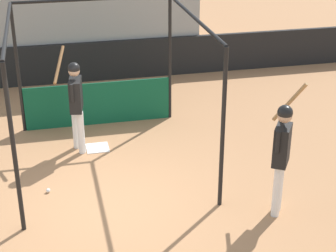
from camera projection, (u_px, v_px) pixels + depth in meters
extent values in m
plane|color=#A8754C|center=(108.00, 205.00, 9.26)|extent=(60.00, 60.00, 0.00)
cube|color=black|center=(77.00, 63.00, 14.37)|extent=(24.00, 0.12, 1.03)
cube|color=#9E9E99|center=(69.00, 5.00, 15.77)|extent=(6.50, 4.00, 3.08)
cube|color=#1E6B3D|center=(20.00, 40.00, 14.27)|extent=(0.45, 0.40, 0.10)
cube|color=#1E6B3D|center=(19.00, 29.00, 14.33)|extent=(0.45, 0.06, 0.40)
cube|color=#1E6B3D|center=(42.00, 38.00, 14.38)|extent=(0.45, 0.40, 0.10)
cube|color=#1E6B3D|center=(41.00, 28.00, 14.44)|extent=(0.45, 0.06, 0.40)
cube|color=#1E6B3D|center=(64.00, 37.00, 14.49)|extent=(0.45, 0.40, 0.10)
cube|color=#1E6B3D|center=(63.00, 27.00, 14.55)|extent=(0.45, 0.06, 0.40)
cube|color=#1E6B3D|center=(85.00, 36.00, 14.60)|extent=(0.45, 0.40, 0.10)
cube|color=#1E6B3D|center=(84.00, 25.00, 14.66)|extent=(0.45, 0.06, 0.40)
cube|color=#1E6B3D|center=(106.00, 35.00, 14.71)|extent=(0.45, 0.40, 0.10)
cube|color=#1E6B3D|center=(105.00, 24.00, 14.77)|extent=(0.45, 0.06, 0.40)
cube|color=#1E6B3D|center=(127.00, 33.00, 14.82)|extent=(0.45, 0.40, 0.10)
cube|color=#1E6B3D|center=(125.00, 23.00, 14.88)|extent=(0.45, 0.06, 0.40)
cube|color=#1E6B3D|center=(147.00, 32.00, 14.93)|extent=(0.45, 0.40, 0.10)
cube|color=#1E6B3D|center=(146.00, 22.00, 14.99)|extent=(0.45, 0.06, 0.40)
cube|color=#1E6B3D|center=(167.00, 31.00, 15.04)|extent=(0.45, 0.40, 0.10)
cube|color=#1E6B3D|center=(166.00, 21.00, 15.10)|extent=(0.45, 0.06, 0.40)
cube|color=#1E6B3D|center=(19.00, 17.00, 14.81)|extent=(0.45, 0.40, 0.10)
cube|color=#1E6B3D|center=(18.00, 7.00, 14.87)|extent=(0.45, 0.06, 0.40)
cube|color=#1E6B3D|center=(40.00, 16.00, 14.92)|extent=(0.45, 0.40, 0.10)
cube|color=#1E6B3D|center=(39.00, 6.00, 14.98)|extent=(0.45, 0.06, 0.40)
cube|color=#1E6B3D|center=(61.00, 15.00, 15.03)|extent=(0.45, 0.40, 0.10)
cube|color=#1E6B3D|center=(60.00, 5.00, 15.09)|extent=(0.45, 0.06, 0.40)
cube|color=#1E6B3D|center=(81.00, 14.00, 15.14)|extent=(0.45, 0.40, 0.10)
cube|color=#1E6B3D|center=(80.00, 4.00, 15.20)|extent=(0.45, 0.06, 0.40)
cube|color=#1E6B3D|center=(102.00, 12.00, 15.25)|extent=(0.45, 0.40, 0.10)
cube|color=#1E6B3D|center=(101.00, 3.00, 15.31)|extent=(0.45, 0.06, 0.40)
cube|color=#1E6B3D|center=(122.00, 11.00, 15.36)|extent=(0.45, 0.40, 0.10)
cube|color=#1E6B3D|center=(121.00, 2.00, 15.42)|extent=(0.45, 0.06, 0.40)
cube|color=#1E6B3D|center=(142.00, 10.00, 15.47)|extent=(0.45, 0.40, 0.10)
cube|color=#1E6B3D|center=(140.00, 1.00, 15.53)|extent=(0.45, 0.06, 0.40)
cube|color=#1E6B3D|center=(161.00, 9.00, 15.58)|extent=(0.45, 0.40, 0.10)
cube|color=#1E6B3D|center=(160.00, 0.00, 15.64)|extent=(0.45, 0.06, 0.40)
cylinder|color=black|center=(14.00, 151.00, 8.08)|extent=(0.07, 0.07, 2.70)
cylinder|color=black|center=(223.00, 131.00, 8.72)|extent=(0.07, 0.07, 2.70)
cylinder|color=black|center=(18.00, 70.00, 11.33)|extent=(0.07, 0.07, 2.70)
cylinder|color=black|center=(170.00, 59.00, 11.96)|extent=(0.07, 0.07, 2.70)
cylinder|color=black|center=(7.00, 27.00, 9.14)|extent=(0.06, 3.67, 0.06)
cylinder|color=black|center=(194.00, 17.00, 9.77)|extent=(0.06, 3.67, 0.06)
cube|color=#0F5133|center=(98.00, 104.00, 11.99)|extent=(3.08, 0.03, 0.95)
cube|color=white|center=(98.00, 148.00, 11.13)|extent=(0.44, 0.44, 0.02)
cylinder|color=white|center=(81.00, 132.00, 10.79)|extent=(0.15, 0.15, 0.87)
cylinder|color=white|center=(76.00, 128.00, 10.98)|extent=(0.15, 0.15, 0.87)
cube|color=black|center=(76.00, 95.00, 10.57)|extent=(0.29, 0.53, 0.61)
sphere|color=tan|center=(74.00, 71.00, 10.37)|extent=(0.22, 0.22, 0.22)
sphere|color=black|center=(74.00, 68.00, 10.35)|extent=(0.23, 0.23, 0.23)
cylinder|color=black|center=(72.00, 93.00, 10.28)|extent=(0.08, 0.08, 0.34)
cylinder|color=black|center=(74.00, 83.00, 10.75)|extent=(0.08, 0.08, 0.34)
cylinder|color=brown|center=(59.00, 65.00, 10.60)|extent=(0.30, 0.73, 0.55)
sphere|color=brown|center=(78.00, 78.00, 10.67)|extent=(0.08, 0.08, 0.08)
cylinder|color=white|center=(277.00, 191.00, 8.80)|extent=(0.18, 0.18, 0.90)
cylinder|color=white|center=(279.00, 186.00, 8.96)|extent=(0.18, 0.18, 0.90)
cube|color=black|center=(282.00, 145.00, 8.56)|extent=(0.40, 0.46, 0.64)
sphere|color=tan|center=(285.00, 116.00, 8.35)|extent=(0.22, 0.22, 0.22)
sphere|color=black|center=(285.00, 113.00, 8.33)|extent=(0.24, 0.24, 0.24)
cylinder|color=black|center=(278.00, 142.00, 8.33)|extent=(0.10, 0.10, 0.35)
cylinder|color=black|center=(282.00, 131.00, 8.69)|extent=(0.10, 0.10, 0.35)
cylinder|color=#AD7F4C|center=(290.00, 102.00, 8.62)|extent=(0.36, 0.51, 0.78)
sphere|color=#AD7F4C|center=(278.00, 129.00, 8.61)|extent=(0.08, 0.08, 0.08)
sphere|color=white|center=(48.00, 191.00, 9.61)|extent=(0.07, 0.07, 0.07)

